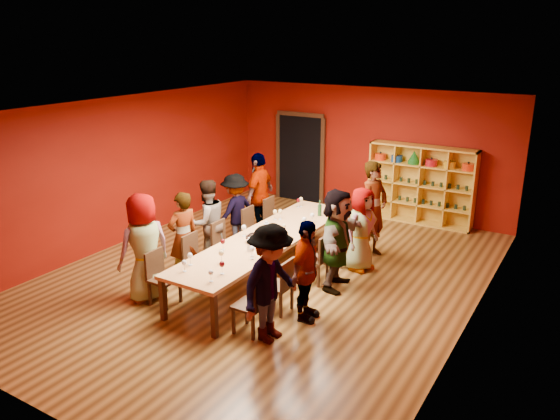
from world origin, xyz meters
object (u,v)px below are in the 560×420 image
at_px(person_right_0, 271,284).
at_px(chair_person_right_1, 282,283).
at_px(chair_person_left_0, 160,274).
at_px(chair_person_right_4, 357,229).
at_px(shelving_unit, 421,181).
at_px(person_left_1, 183,237).
at_px(chair_person_left_2, 223,242).
at_px(person_left_3, 235,211).
at_px(person_left_0, 144,248).
at_px(chair_person_right_0, 254,303).
at_px(wine_bottle, 320,210).
at_px(chair_person_left_4, 273,216).
at_px(person_left_2, 207,222).
at_px(spittoon_bowl, 255,238).
at_px(person_left_4, 260,195).
at_px(chair_person_left_1, 195,256).
at_px(chair_person_right_2, 319,256).
at_px(chair_person_left_3, 253,227).
at_px(person_right_1, 306,271).
at_px(tasting_table, 267,239).
at_px(person_right_2, 337,239).
at_px(person_right_4, 374,210).
at_px(chair_person_right_3, 341,240).
at_px(person_right_3, 361,229).

relative_size(person_right_0, chair_person_right_1, 1.95).
xyz_separation_m(chair_person_left_0, chair_person_right_4, (1.82, 3.63, 0.00)).
bearing_deg(chair_person_right_1, chair_person_left_0, -157.71).
xyz_separation_m(shelving_unit, person_left_1, (-2.56, -5.21, -0.17)).
height_order(chair_person_left_2, person_left_3, person_left_3).
xyz_separation_m(shelving_unit, person_left_3, (-2.72, -3.44, -0.22)).
xyz_separation_m(person_left_0, person_left_3, (-0.10, 2.64, -0.13)).
height_order(chair_person_right_0, wine_bottle, wine_bottle).
bearing_deg(chair_person_left_4, person_left_0, -95.17).
distance_m(person_left_2, spittoon_bowl, 1.26).
height_order(chair_person_right_0, spittoon_bowl, spittoon_bowl).
xyz_separation_m(person_left_1, person_left_4, (-0.09, 2.54, 0.10)).
bearing_deg(person_left_2, person_left_4, -158.86).
relative_size(person_left_3, wine_bottle, 4.82).
relative_size(chair_person_left_0, chair_person_right_0, 1.00).
relative_size(chair_person_left_1, chair_person_right_2, 1.00).
bearing_deg(wine_bottle, chair_person_left_3, -150.54).
bearing_deg(spittoon_bowl, person_right_0, -49.51).
distance_m(person_left_4, chair_person_right_1, 3.46).
distance_m(chair_person_right_1, person_right_1, 0.52).
height_order(person_left_0, chair_person_left_2, person_left_0).
height_order(tasting_table, person_right_2, person_right_2).
xyz_separation_m(chair_person_left_4, chair_person_right_4, (1.82, 0.21, 0.00)).
xyz_separation_m(chair_person_left_1, person_right_1, (2.25, -0.13, 0.30)).
xyz_separation_m(chair_person_left_2, person_left_3, (-0.41, 0.97, 0.27)).
bearing_deg(chair_person_left_4, person_left_4, 180.00).
distance_m(person_left_4, spittoon_bowl, 2.33).
height_order(chair_person_left_2, person_right_4, person_right_4).
xyz_separation_m(chair_person_left_0, spittoon_bowl, (0.87, 1.43, 0.33)).
bearing_deg(chair_person_left_2, wine_bottle, 54.44).
relative_size(person_right_0, person_right_2, 0.99).
distance_m(chair_person_left_2, chair_person_right_3, 2.20).
xyz_separation_m(chair_person_right_2, person_right_3, (0.39, 0.92, 0.29)).
xyz_separation_m(tasting_table, chair_person_right_4, (0.91, 1.87, -0.20)).
xyz_separation_m(shelving_unit, person_right_3, (-0.10, -3.17, -0.20)).
height_order(chair_person_left_1, person_right_1, person_right_1).
bearing_deg(chair_person_right_0, chair_person_left_3, 124.48).
bearing_deg(person_right_0, wine_bottle, 19.69).
distance_m(chair_person_left_2, person_left_2, 0.48).
bearing_deg(chair_person_left_2, chair_person_right_0, -42.78).
relative_size(person_left_1, person_left_2, 0.99).
bearing_deg(shelving_unit, wine_bottle, -112.40).
relative_size(chair_person_left_1, person_left_1, 0.55).
relative_size(person_left_3, chair_person_left_4, 1.72).
relative_size(person_left_0, chair_person_right_3, 2.01).
relative_size(chair_person_right_1, spittoon_bowl, 2.73).
xyz_separation_m(chair_person_left_4, person_right_0, (2.10, -3.43, 0.37)).
relative_size(chair_person_right_1, chair_person_right_3, 1.00).
bearing_deg(chair_person_left_3, chair_person_right_0, -55.52).
relative_size(chair_person_right_3, spittoon_bowl, 2.73).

